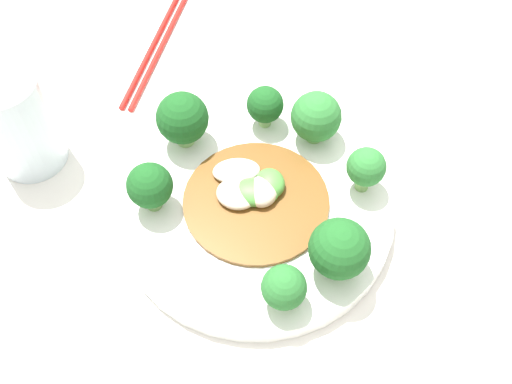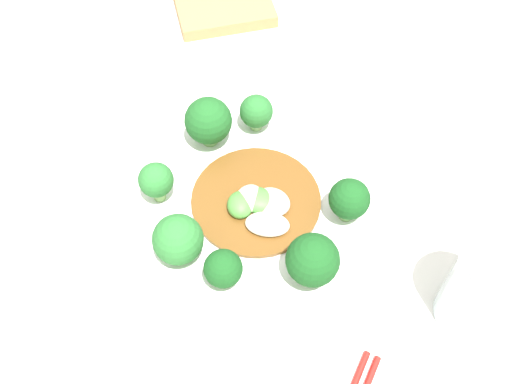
{
  "view_description": "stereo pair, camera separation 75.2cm",
  "coord_description": "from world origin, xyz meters",
  "views": [
    {
      "loc": [
        -0.36,
        -0.01,
        1.3
      ],
      "look_at": [
        -0.01,
        -0.04,
        0.79
      ],
      "focal_mm": 42.0,
      "sensor_mm": 36.0,
      "label": 1
    },
    {
      "loc": [
        0.39,
        0.01,
        1.37
      ],
      "look_at": [
        -0.01,
        -0.04,
        0.79
      ],
      "focal_mm": 42.0,
      "sensor_mm": 36.0,
      "label": 2
    }
  ],
  "objects": [
    {
      "name": "table",
      "position": [
        0.0,
        0.0,
        0.37
      ],
      "size": [
        1.12,
        0.7,
        0.74
      ],
      "color": "silver",
      "rests_on": "ground_plane"
    },
    {
      "name": "plate",
      "position": [
        -0.01,
        -0.04,
        0.75
      ],
      "size": [
        0.3,
        0.3,
        0.02
      ],
      "color": "white",
      "rests_on": "table"
    },
    {
      "name": "broccoli_north",
      "position": [
        -0.0,
        0.07,
        0.8
      ],
      "size": [
        0.05,
        0.05,
        0.06
      ],
      "color": "#70A356",
      "rests_on": "plate"
    },
    {
      "name": "broccoli_southwest",
      "position": [
        -0.09,
        -0.12,
        0.8
      ],
      "size": [
        0.06,
        0.06,
        0.07
      ],
      "color": "#70A356",
      "rests_on": "plate"
    },
    {
      "name": "broccoli_northeast",
      "position": [
        0.09,
        0.03,
        0.8
      ],
      "size": [
        0.06,
        0.06,
        0.07
      ],
      "color": "#89B76B",
      "rests_on": "plate"
    },
    {
      "name": "broccoli_east",
      "position": [
        0.11,
        -0.06,
        0.8
      ],
      "size": [
        0.04,
        0.04,
        0.05
      ],
      "color": "#89B76B",
      "rests_on": "plate"
    },
    {
      "name": "broccoli_southeast",
      "position": [
        0.08,
        -0.12,
        0.8
      ],
      "size": [
        0.06,
        0.06,
        0.06
      ],
      "color": "#70A356",
      "rests_on": "plate"
    },
    {
      "name": "broccoli_west",
      "position": [
        -0.12,
        -0.06,
        0.8
      ],
      "size": [
        0.04,
        0.04,
        0.05
      ],
      "color": "#89B76B",
      "rests_on": "plate"
    },
    {
      "name": "broccoli_south",
      "position": [
        0.01,
        -0.16,
        0.8
      ],
      "size": [
        0.04,
        0.04,
        0.06
      ],
      "color": "#7AAD5B",
      "rests_on": "plate"
    },
    {
      "name": "stirfry_center",
      "position": [
        0.0,
        -0.04,
        0.77
      ],
      "size": [
        0.16,
        0.16,
        0.02
      ],
      "color": "brown",
      "rests_on": "plate"
    },
    {
      "name": "drinking_glass",
      "position": [
        0.09,
        0.21,
        0.81
      ],
      "size": [
        0.08,
        0.08,
        0.12
      ],
      "color": "silver",
      "rests_on": "table"
    },
    {
      "name": "chopsticks",
      "position": [
        0.27,
        0.07,
        0.75
      ],
      "size": [
        0.22,
        0.09,
        0.01
      ],
      "color": "red",
      "rests_on": "table"
    }
  ]
}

